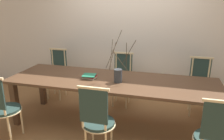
# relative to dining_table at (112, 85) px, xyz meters

# --- Properties ---
(ground_plane) EXTENTS (16.00, 16.00, 0.00)m
(ground_plane) POSITION_rel_dining_table_xyz_m (0.00, 0.00, -0.68)
(ground_plane) COLOR olive
(wall_rear) EXTENTS (12.00, 0.06, 3.20)m
(wall_rear) POSITION_rel_dining_table_xyz_m (0.00, 1.29, 0.92)
(wall_rear) COLOR beige
(wall_rear) RESTS_ON ground_plane
(dining_table) EXTENTS (3.12, 0.97, 0.76)m
(dining_table) POSITION_rel_dining_table_xyz_m (0.00, 0.00, 0.00)
(dining_table) COLOR #4C3321
(dining_table) RESTS_ON ground_plane
(chair_near_leftend) EXTENTS (0.42, 0.42, 0.98)m
(chair_near_leftend) POSITION_rel_dining_table_xyz_m (-1.33, -0.77, -0.16)
(chair_near_leftend) COLOR #233833
(chair_near_leftend) RESTS_ON ground_plane
(chair_near_left) EXTENTS (0.42, 0.42, 0.98)m
(chair_near_left) POSITION_rel_dining_table_xyz_m (0.02, -0.77, -0.16)
(chair_near_left) COLOR #233833
(chair_near_left) RESTS_ON ground_plane
(chair_near_center) EXTENTS (0.42, 0.42, 0.98)m
(chair_near_center) POSITION_rel_dining_table_xyz_m (1.32, -0.77, -0.16)
(chair_near_center) COLOR #233833
(chair_near_center) RESTS_ON ground_plane
(chair_far_leftend) EXTENTS (0.42, 0.42, 0.98)m
(chair_far_leftend) POSITION_rel_dining_table_xyz_m (-1.35, 0.77, -0.16)
(chair_far_leftend) COLOR #233833
(chair_far_leftend) RESTS_ON ground_plane
(chair_far_left) EXTENTS (0.42, 0.42, 0.98)m
(chair_far_left) POSITION_rel_dining_table_xyz_m (-0.02, 0.77, -0.16)
(chair_far_left) COLOR #233833
(chair_far_left) RESTS_ON ground_plane
(chair_far_center) EXTENTS (0.42, 0.42, 0.98)m
(chair_far_center) POSITION_rel_dining_table_xyz_m (1.34, 0.77, -0.16)
(chair_far_center) COLOR #233833
(chair_far_center) RESTS_ON ground_plane
(vase_centerpiece) EXTENTS (0.43, 0.40, 0.73)m
(vase_centerpiece) POSITION_rel_dining_table_xyz_m (0.11, -0.08, 0.20)
(vase_centerpiece) COLOR #33383D
(vase_centerpiece) RESTS_ON dining_table
(book_stack) EXTENTS (0.22, 0.20, 0.06)m
(book_stack) POSITION_rel_dining_table_xyz_m (-0.35, -0.03, 0.11)
(book_stack) COLOR beige
(book_stack) RESTS_ON dining_table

